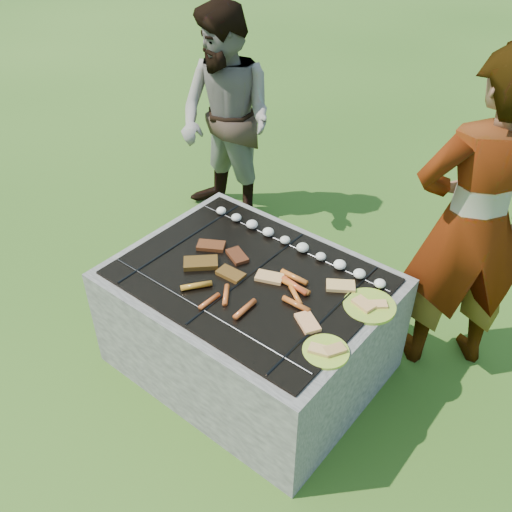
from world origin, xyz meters
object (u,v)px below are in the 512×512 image
at_px(fire_pit, 250,325).
at_px(plate_far, 369,306).
at_px(bystander, 226,121).
at_px(plate_near, 326,351).
at_px(cook, 472,225).

xyz_separation_m(fire_pit, plate_far, (0.56, 0.18, 0.33)).
bearing_deg(fire_pit, bystander, 135.60).
bearing_deg(plate_near, plate_far, 90.25).
relative_size(fire_pit, cook, 0.76).
relative_size(plate_far, plate_near, 1.37).
height_order(fire_pit, plate_near, plate_near).
bearing_deg(plate_near, fire_pit, 162.18).
distance_m(plate_far, plate_near, 0.36).
distance_m(fire_pit, cook, 1.19).
bearing_deg(bystander, cook, -5.76).
relative_size(plate_far, bystander, 0.20).
bearing_deg(fire_pit, cook, 43.01).
xyz_separation_m(plate_far, plate_near, (0.00, -0.36, -0.00)).
bearing_deg(bystander, plate_near, -32.81).
height_order(plate_far, plate_near, plate_far).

